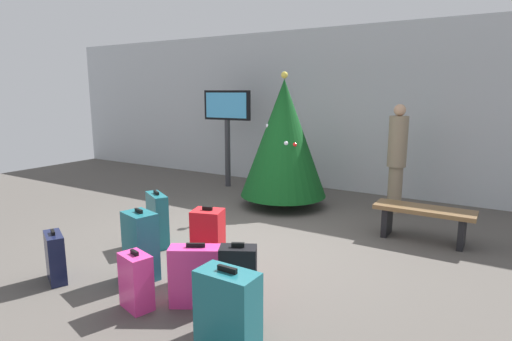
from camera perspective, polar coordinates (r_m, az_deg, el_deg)
ground_plane at (r=5.73m, az=-2.31°, el=-10.28°), size 16.00×16.00×0.00m
back_wall at (r=8.90m, az=11.98°, el=8.08°), size 16.00×0.20×3.35m
holiday_tree at (r=7.42m, az=3.81°, el=4.44°), size 1.54×1.54×2.40m
flight_info_kiosk at (r=9.01m, az=-3.98°, el=7.23°), size 1.10×0.17×2.08m
waiting_bench at (r=6.25m, az=21.99°, el=-5.86°), size 1.32×0.44×0.48m
traveller_0 at (r=7.44m, az=18.76°, el=1.94°), size 0.43×0.43×1.85m
suitcase_0 at (r=5.80m, az=-13.35°, el=-6.58°), size 0.50×0.38×0.75m
suitcase_1 at (r=4.27m, az=-16.11°, el=-14.40°), size 0.37×0.29×0.58m
suitcase_2 at (r=4.84m, az=-15.53°, el=-9.91°), size 0.43×0.35×0.80m
suitcase_3 at (r=4.67m, az=-6.57°, el=-10.11°), size 0.39×0.35×0.84m
suitcase_4 at (r=3.79m, az=-2.45°, el=-15.64°), size 0.37×0.31×0.78m
suitcase_5 at (r=4.20m, az=-8.16°, el=-14.12°), size 0.55×0.44×0.63m
suitcase_6 at (r=3.29m, az=-3.88°, el=-19.81°), size 0.47×0.26×0.81m
suitcase_7 at (r=5.15m, az=-25.81°, el=-10.65°), size 0.43×0.33×0.58m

